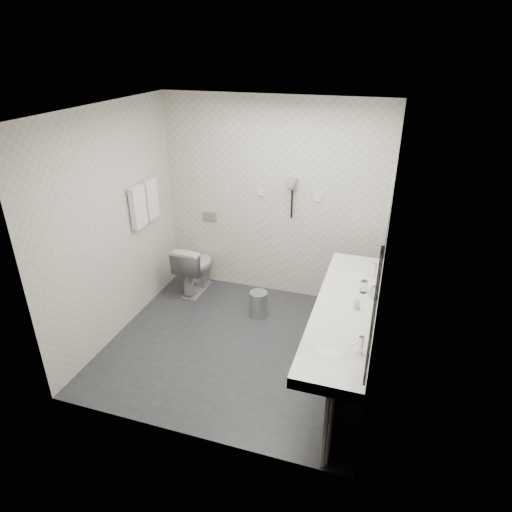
% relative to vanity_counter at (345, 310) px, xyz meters
% --- Properties ---
extents(floor, '(2.80, 2.80, 0.00)m').
position_rel_vanity_counter_xyz_m(floor, '(-1.12, 0.20, -0.80)').
color(floor, '#28292D').
rests_on(floor, ground).
extents(ceiling, '(2.80, 2.80, 0.00)m').
position_rel_vanity_counter_xyz_m(ceiling, '(-1.12, 0.20, 1.70)').
color(ceiling, silver).
rests_on(ceiling, wall_back).
extents(wall_back, '(2.80, 0.00, 2.80)m').
position_rel_vanity_counter_xyz_m(wall_back, '(-1.12, 1.50, 0.45)').
color(wall_back, beige).
rests_on(wall_back, floor).
extents(wall_front, '(2.80, 0.00, 2.80)m').
position_rel_vanity_counter_xyz_m(wall_front, '(-1.12, -1.10, 0.45)').
color(wall_front, beige).
rests_on(wall_front, floor).
extents(wall_left, '(0.00, 2.60, 2.60)m').
position_rel_vanity_counter_xyz_m(wall_left, '(-2.52, 0.20, 0.45)').
color(wall_left, beige).
rests_on(wall_left, floor).
extents(wall_right, '(0.00, 2.60, 2.60)m').
position_rel_vanity_counter_xyz_m(wall_right, '(0.27, 0.20, 0.45)').
color(wall_right, beige).
rests_on(wall_right, floor).
extents(vanity_counter, '(0.55, 2.20, 0.10)m').
position_rel_vanity_counter_xyz_m(vanity_counter, '(0.00, 0.00, 0.00)').
color(vanity_counter, silver).
rests_on(vanity_counter, floor).
extents(vanity_panel, '(0.03, 2.15, 0.75)m').
position_rel_vanity_counter_xyz_m(vanity_panel, '(0.02, 0.00, -0.42)').
color(vanity_panel, '#999891').
rests_on(vanity_panel, floor).
extents(vanity_post_near, '(0.06, 0.06, 0.75)m').
position_rel_vanity_counter_xyz_m(vanity_post_near, '(0.05, -1.04, -0.42)').
color(vanity_post_near, silver).
rests_on(vanity_post_near, floor).
extents(vanity_post_far, '(0.06, 0.06, 0.75)m').
position_rel_vanity_counter_xyz_m(vanity_post_far, '(0.05, 1.04, -0.42)').
color(vanity_post_far, silver).
rests_on(vanity_post_far, floor).
extents(mirror, '(0.02, 2.20, 1.05)m').
position_rel_vanity_counter_xyz_m(mirror, '(0.26, 0.00, 0.65)').
color(mirror, '#B2BCC6').
rests_on(mirror, wall_right).
extents(basin_near, '(0.40, 0.31, 0.05)m').
position_rel_vanity_counter_xyz_m(basin_near, '(0.00, -0.65, 0.04)').
color(basin_near, silver).
rests_on(basin_near, vanity_counter).
extents(basin_far, '(0.40, 0.31, 0.05)m').
position_rel_vanity_counter_xyz_m(basin_far, '(0.00, 0.65, 0.04)').
color(basin_far, silver).
rests_on(basin_far, vanity_counter).
extents(faucet_near, '(0.04, 0.04, 0.15)m').
position_rel_vanity_counter_xyz_m(faucet_near, '(0.19, -0.65, 0.12)').
color(faucet_near, silver).
rests_on(faucet_near, vanity_counter).
extents(faucet_far, '(0.04, 0.04, 0.15)m').
position_rel_vanity_counter_xyz_m(faucet_far, '(0.19, 0.65, 0.12)').
color(faucet_far, silver).
rests_on(faucet_far, vanity_counter).
extents(soap_bottle_a, '(0.06, 0.06, 0.11)m').
position_rel_vanity_counter_xyz_m(soap_bottle_a, '(0.09, -0.01, 0.11)').
color(soap_bottle_a, beige).
rests_on(soap_bottle_a, vanity_counter).
extents(glass_left, '(0.09, 0.09, 0.12)m').
position_rel_vanity_counter_xyz_m(glass_left, '(0.23, 0.22, 0.11)').
color(glass_left, silver).
rests_on(glass_left, vanity_counter).
extents(glass_right, '(0.08, 0.08, 0.12)m').
position_rel_vanity_counter_xyz_m(glass_right, '(0.13, 0.30, 0.11)').
color(glass_right, silver).
rests_on(glass_right, vanity_counter).
extents(toilet, '(0.39, 0.68, 0.68)m').
position_rel_vanity_counter_xyz_m(toilet, '(-2.08, 1.17, -0.46)').
color(toilet, silver).
rests_on(toilet, floor).
extents(flush_plate, '(0.18, 0.02, 0.12)m').
position_rel_vanity_counter_xyz_m(flush_plate, '(-1.98, 1.49, 0.15)').
color(flush_plate, '#B2B5BA').
rests_on(flush_plate, wall_back).
extents(pedal_bin, '(0.24, 0.24, 0.30)m').
position_rel_vanity_counter_xyz_m(pedal_bin, '(-1.10, 0.84, -0.65)').
color(pedal_bin, '#B2B5BA').
rests_on(pedal_bin, floor).
extents(bin_lid, '(0.22, 0.22, 0.02)m').
position_rel_vanity_counter_xyz_m(bin_lid, '(-1.10, 0.84, -0.49)').
color(bin_lid, '#B2B5BA').
rests_on(bin_lid, pedal_bin).
extents(towel_rail, '(0.02, 0.62, 0.02)m').
position_rel_vanity_counter_xyz_m(towel_rail, '(-2.47, 0.75, 0.75)').
color(towel_rail, silver).
rests_on(towel_rail, wall_left).
extents(towel_near, '(0.07, 0.24, 0.48)m').
position_rel_vanity_counter_xyz_m(towel_near, '(-2.46, 0.61, 0.53)').
color(towel_near, white).
rests_on(towel_near, towel_rail).
extents(towel_far, '(0.07, 0.24, 0.48)m').
position_rel_vanity_counter_xyz_m(towel_far, '(-2.46, 0.89, 0.53)').
color(towel_far, white).
rests_on(towel_far, towel_rail).
extents(dryer_cradle, '(0.10, 0.04, 0.14)m').
position_rel_vanity_counter_xyz_m(dryer_cradle, '(-0.88, 1.47, 0.70)').
color(dryer_cradle, gray).
rests_on(dryer_cradle, wall_back).
extents(dryer_barrel, '(0.08, 0.14, 0.08)m').
position_rel_vanity_counter_xyz_m(dryer_barrel, '(-0.88, 1.40, 0.73)').
color(dryer_barrel, gray).
rests_on(dryer_barrel, dryer_cradle).
extents(dryer_cord, '(0.02, 0.02, 0.35)m').
position_rel_vanity_counter_xyz_m(dryer_cord, '(-0.88, 1.46, 0.45)').
color(dryer_cord, black).
rests_on(dryer_cord, dryer_cradle).
extents(switch_plate_a, '(0.09, 0.02, 0.09)m').
position_rel_vanity_counter_xyz_m(switch_plate_a, '(-1.27, 1.49, 0.55)').
color(switch_plate_a, silver).
rests_on(switch_plate_a, wall_back).
extents(switch_plate_b, '(0.09, 0.02, 0.09)m').
position_rel_vanity_counter_xyz_m(switch_plate_b, '(-0.57, 1.49, 0.55)').
color(switch_plate_b, silver).
rests_on(switch_plate_b, wall_back).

